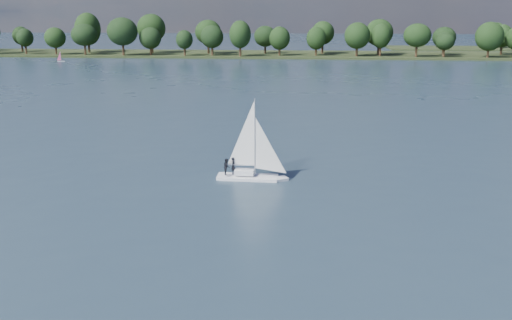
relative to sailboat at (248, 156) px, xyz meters
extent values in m
plane|color=#233342|center=(-4.47, 67.58, -2.58)|extent=(700.00, 700.00, 0.00)
cube|color=black|center=(-4.47, 179.58, -2.58)|extent=(660.00, 40.00, 1.50)
cube|color=white|center=(0.11, 0.00, -2.58)|extent=(7.10, 2.20, 0.83)
cube|color=white|center=(0.11, 0.00, -1.76)|extent=(2.11, 1.31, 0.52)
cylinder|color=silver|center=(0.11, 0.00, 2.12)|extent=(0.12, 0.12, 8.28)
imported|color=black|center=(-1.63, 0.27, -1.14)|extent=(0.57, 0.74, 1.78)
imported|color=black|center=(-2.28, -0.26, -1.14)|extent=(0.77, 0.94, 1.78)
cube|color=silver|center=(-82.40, 142.49, -2.58)|extent=(2.71, 1.89, 0.41)
cylinder|color=silver|center=(-82.40, 142.49, -0.56)|extent=(0.07, 0.07, 3.60)
camera|label=1|loc=(5.98, -58.87, 15.06)|focal=40.00mm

